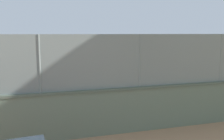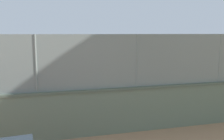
{
  "view_description": "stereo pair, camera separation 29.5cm",
  "coord_description": "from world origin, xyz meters",
  "px_view_note": "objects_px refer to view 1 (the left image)",
  "views": [
    {
      "loc": [
        1.4,
        17.74,
        3.27
      ],
      "look_at": [
        -2.06,
        5.95,
        1.46
      ],
      "focal_mm": 40.45,
      "sensor_mm": 36.0,
      "label": 1
    },
    {
      "loc": [
        1.12,
        17.82,
        3.27
      ],
      "look_at": [
        -2.06,
        5.95,
        1.46
      ],
      "focal_mm": 40.45,
      "sensor_mm": 36.0,
      "label": 2
    }
  ],
  "objects_px": {
    "player_near_wall_returning": "(101,64)",
    "sports_ball": "(106,86)",
    "player_crossing_court": "(96,70)",
    "player_foreground_swinging": "(107,89)"
  },
  "relations": [
    {
      "from": "player_crossing_court",
      "to": "sports_ball",
      "type": "xyz_separation_m",
      "value": [
        -0.18,
        1.76,
        -0.75
      ]
    },
    {
      "from": "player_crossing_court",
      "to": "player_near_wall_returning",
      "type": "distance_m",
      "value": 1.85
    },
    {
      "from": "player_near_wall_returning",
      "to": "player_foreground_swinging",
      "type": "bearing_deg",
      "value": 78.03
    },
    {
      "from": "player_near_wall_returning",
      "to": "sports_ball",
      "type": "xyz_separation_m",
      "value": [
        0.57,
        3.44,
        -0.9
      ]
    },
    {
      "from": "player_near_wall_returning",
      "to": "player_crossing_court",
      "type": "bearing_deg",
      "value": 65.67
    },
    {
      "from": "player_crossing_court",
      "to": "player_near_wall_returning",
      "type": "relative_size",
      "value": 0.86
    },
    {
      "from": "player_crossing_court",
      "to": "player_near_wall_returning",
      "type": "xyz_separation_m",
      "value": [
        -0.76,
        -1.68,
        0.15
      ]
    },
    {
      "from": "player_near_wall_returning",
      "to": "sports_ball",
      "type": "bearing_deg",
      "value": 80.52
    },
    {
      "from": "player_foreground_swinging",
      "to": "sports_ball",
      "type": "xyz_separation_m",
      "value": [
        -0.98,
        -3.91,
        -0.76
      ]
    },
    {
      "from": "player_crossing_court",
      "to": "player_foreground_swinging",
      "type": "bearing_deg",
      "value": 81.98
    }
  ]
}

